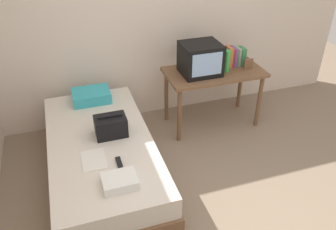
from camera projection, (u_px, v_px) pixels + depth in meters
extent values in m
plane|color=#84705B|center=(218.00, 216.00, 3.16)|extent=(8.00, 8.00, 0.00)
cube|color=beige|center=(154.00, 14.00, 4.06)|extent=(5.20, 0.10, 2.60)
cube|color=brown|center=(104.00, 168.00, 3.49)|extent=(1.00, 2.00, 0.30)
cube|color=beige|center=(101.00, 148.00, 3.35)|extent=(0.97, 1.94, 0.21)
cube|color=brown|center=(214.00, 72.00, 4.09)|extent=(1.16, 0.60, 0.04)
cylinder|color=brown|center=(179.00, 116.00, 3.96)|extent=(0.05, 0.05, 0.69)
cylinder|color=brown|center=(259.00, 102.00, 4.23)|extent=(0.05, 0.05, 0.69)
cylinder|color=brown|center=(166.00, 96.00, 4.34)|extent=(0.05, 0.05, 0.69)
cylinder|color=brown|center=(240.00, 84.00, 4.62)|extent=(0.05, 0.05, 0.69)
cube|color=black|center=(200.00, 59.00, 3.93)|extent=(0.44, 0.38, 0.36)
cube|color=#8CB2E0|center=(207.00, 65.00, 3.77)|extent=(0.35, 0.01, 0.26)
cylinder|color=green|center=(227.00, 61.00, 4.00)|extent=(0.08, 0.08, 0.26)
cube|color=#CC7233|center=(223.00, 59.00, 4.11)|extent=(0.04, 0.13, 0.21)
cube|color=gray|center=(226.00, 58.00, 4.12)|extent=(0.02, 0.16, 0.22)
cube|color=#CC7233|center=(229.00, 57.00, 4.12)|extent=(0.04, 0.15, 0.25)
cube|color=#B72D33|center=(231.00, 57.00, 4.13)|extent=(0.02, 0.15, 0.23)
cube|color=#7A3D89|center=(233.00, 57.00, 4.14)|extent=(0.04, 0.16, 0.23)
cube|color=#337F47|center=(235.00, 57.00, 4.15)|extent=(0.02, 0.15, 0.22)
cube|color=gray|center=(238.00, 57.00, 4.16)|extent=(0.03, 0.13, 0.22)
cube|color=#337F47|center=(240.00, 56.00, 4.17)|extent=(0.02, 0.16, 0.21)
cube|color=#337F47|center=(242.00, 56.00, 4.18)|extent=(0.04, 0.14, 0.22)
cube|color=brown|center=(248.00, 64.00, 4.08)|extent=(0.11, 0.02, 0.13)
cube|color=#33A8B7|center=(91.00, 96.00, 3.88)|extent=(0.41, 0.30, 0.12)
cube|color=black|center=(111.00, 126.00, 3.31)|extent=(0.30, 0.20, 0.20)
cylinder|color=black|center=(110.00, 116.00, 3.24)|extent=(0.24, 0.02, 0.02)
cube|color=white|center=(94.00, 160.00, 3.04)|extent=(0.21, 0.29, 0.01)
cube|color=black|center=(119.00, 163.00, 2.99)|extent=(0.04, 0.16, 0.02)
cube|color=white|center=(120.00, 181.00, 2.76)|extent=(0.28, 0.22, 0.08)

